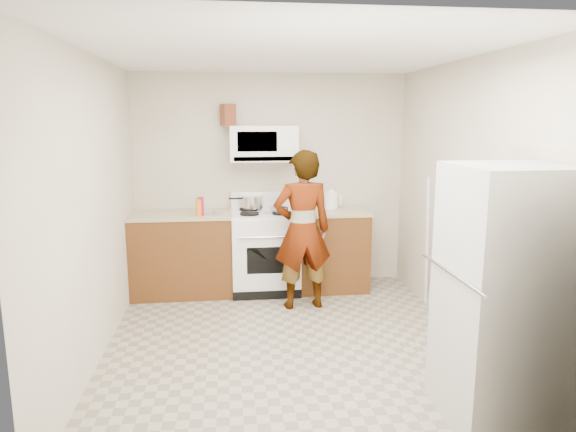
{
  "coord_description": "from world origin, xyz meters",
  "views": [
    {
      "loc": [
        -0.51,
        -4.27,
        1.98
      ],
      "look_at": [
        0.06,
        0.55,
        1.06
      ],
      "focal_mm": 32.0,
      "sensor_mm": 36.0,
      "label": 1
    }
  ],
  "objects": [
    {
      "name": "floor",
      "position": [
        0.0,
        0.0,
        0.0
      ],
      "size": [
        3.6,
        3.6,
        0.0
      ],
      "primitive_type": "plane",
      "color": "gray",
      "rests_on": "ground"
    },
    {
      "name": "back_wall",
      "position": [
        0.0,
        1.79,
        1.25
      ],
      "size": [
        3.2,
        0.02,
        2.5
      ],
      "primitive_type": "cube",
      "color": "beige",
      "rests_on": "floor"
    },
    {
      "name": "right_wall",
      "position": [
        1.59,
        0.0,
        1.25
      ],
      "size": [
        0.02,
        3.6,
        2.5
      ],
      "primitive_type": "cube",
      "color": "beige",
      "rests_on": "floor"
    },
    {
      "name": "cabinet_left",
      "position": [
        -1.04,
        1.49,
        0.45
      ],
      "size": [
        1.12,
        0.62,
        0.9
      ],
      "primitive_type": "cube",
      "color": "#5E3216",
      "rests_on": "floor"
    },
    {
      "name": "counter_left",
      "position": [
        -1.04,
        1.49,
        0.92
      ],
      "size": [
        1.14,
        0.64,
        0.03
      ],
      "primitive_type": "cube",
      "color": "#C2B483",
      "rests_on": "cabinet_left"
    },
    {
      "name": "cabinet_right",
      "position": [
        0.68,
        1.49,
        0.45
      ],
      "size": [
        0.8,
        0.62,
        0.9
      ],
      "primitive_type": "cube",
      "color": "#5E3216",
      "rests_on": "floor"
    },
    {
      "name": "counter_right",
      "position": [
        0.68,
        1.49,
        0.92
      ],
      "size": [
        0.82,
        0.64,
        0.03
      ],
      "primitive_type": "cube",
      "color": "#C2B483",
      "rests_on": "cabinet_right"
    },
    {
      "name": "gas_range",
      "position": [
        -0.1,
        1.48,
        0.49
      ],
      "size": [
        0.76,
        0.65,
        1.13
      ],
      "color": "white",
      "rests_on": "floor"
    },
    {
      "name": "microwave",
      "position": [
        -0.1,
        1.61,
        1.7
      ],
      "size": [
        0.76,
        0.38,
        0.4
      ],
      "primitive_type": "cube",
      "color": "white",
      "rests_on": "back_wall"
    },
    {
      "name": "person",
      "position": [
        0.25,
        0.9,
        0.84
      ],
      "size": [
        0.64,
        0.45,
        1.67
      ],
      "primitive_type": "imported",
      "rotation": [
        0.0,
        0.0,
        3.23
      ],
      "color": "tan",
      "rests_on": "floor"
    },
    {
      "name": "fridge",
      "position": [
        1.24,
        -1.29,
        0.85
      ],
      "size": [
        0.71,
        0.71,
        1.7
      ],
      "primitive_type": "cube",
      "rotation": [
        0.0,
        0.0,
        0.01
      ],
      "color": "silver",
      "rests_on": "floor"
    },
    {
      "name": "kettle",
      "position": [
        0.7,
        1.63,
        1.03
      ],
      "size": [
        0.18,
        0.18,
        0.19
      ],
      "primitive_type": "cylinder",
      "rotation": [
        0.0,
        0.0,
        0.1
      ],
      "color": "white",
      "rests_on": "counter_right"
    },
    {
      "name": "jug",
      "position": [
        -0.49,
        1.65,
        2.02
      ],
      "size": [
        0.18,
        0.18,
        0.24
      ],
      "primitive_type": "cube",
      "rotation": [
        0.0,
        0.0,
        0.42
      ],
      "color": "maroon",
      "rests_on": "microwave"
    },
    {
      "name": "saucepan",
      "position": [
        -0.23,
        1.65,
        1.02
      ],
      "size": [
        0.28,
        0.28,
        0.14
      ],
      "primitive_type": "cylinder",
      "rotation": [
        0.0,
        0.0,
        0.12
      ],
      "color": "silver",
      "rests_on": "gas_range"
    },
    {
      "name": "tray",
      "position": [
        0.0,
        1.42,
        0.96
      ],
      "size": [
        0.29,
        0.24,
        0.05
      ],
      "primitive_type": "cube",
      "rotation": [
        0.0,
        0.0,
        -0.37
      ],
      "color": "white",
      "rests_on": "gas_range"
    },
    {
      "name": "bottle_spray",
      "position": [
        -0.81,
        1.33,
        1.04
      ],
      "size": [
        0.08,
        0.08,
        0.21
      ],
      "primitive_type": "cylinder",
      "rotation": [
        0.0,
        0.0,
        0.3
      ],
      "color": "#B50D2F",
      "rests_on": "counter_left"
    },
    {
      "name": "bottle_hot_sauce",
      "position": [
        -0.84,
        1.29,
        1.03
      ],
      "size": [
        0.08,
        0.08,
        0.18
      ],
      "primitive_type": "cylinder",
      "rotation": [
        0.0,
        0.0,
        0.37
      ],
      "color": "orange",
      "rests_on": "counter_left"
    },
    {
      "name": "bottle_green_cap",
      "position": [
        -0.84,
        1.34,
        1.03
      ],
      "size": [
        0.07,
        0.07,
        0.19
      ],
      "primitive_type": "cylinder",
      "rotation": [
        0.0,
        0.0,
        -0.22
      ],
      "color": "#1A8F36",
      "rests_on": "counter_left"
    },
    {
      "name": "pot_lid",
      "position": [
        -0.66,
        1.39,
        0.94
      ],
      "size": [
        0.29,
        0.29,
        0.01
      ],
      "primitive_type": "cylinder",
      "rotation": [
        0.0,
        0.0,
        0.34
      ],
      "color": "silver",
      "rests_on": "counter_left"
    },
    {
      "name": "broom",
      "position": [
        1.52,
        0.68,
        0.71
      ],
      "size": [
        0.18,
        0.28,
        1.4
      ],
      "primitive_type": "cylinder",
      "rotation": [
        0.14,
        -0.14,
        0.27
      ],
      "color": "silver",
      "rests_on": "floor"
    }
  ]
}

